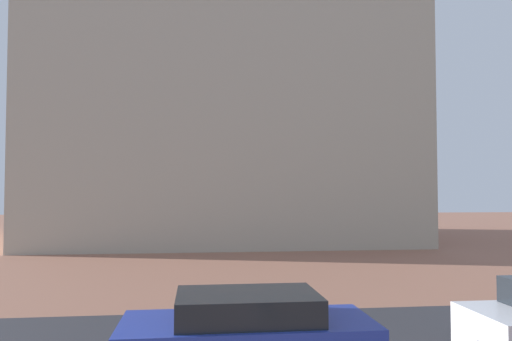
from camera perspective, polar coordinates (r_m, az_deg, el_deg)
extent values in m
plane|color=#93604C|center=(12.10, 0.41, -17.45)|extent=(120.00, 120.00, 0.00)
cube|color=#B2A893|center=(34.47, -3.66, 6.85)|extent=(22.56, 15.93, 17.38)
cylinder|color=#B2A893|center=(29.46, -22.67, 11.32)|extent=(2.80, 2.80, 20.08)
cylinder|color=#B2A893|center=(30.72, 15.97, 11.36)|extent=(2.80, 2.80, 20.81)
cube|color=black|center=(8.83, -0.99, -15.19)|extent=(2.40, 1.63, 0.45)
cylinder|color=black|center=(10.16, 6.85, -18.51)|extent=(0.64, 0.22, 0.64)
cylinder|color=black|center=(11.43, 24.59, -16.47)|extent=(0.64, 0.22, 0.64)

